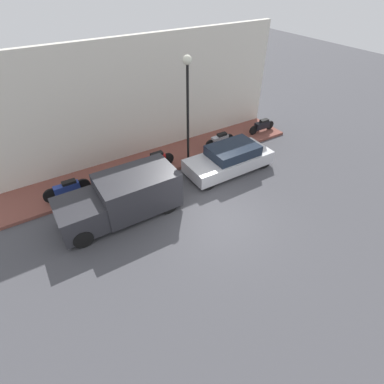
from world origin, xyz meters
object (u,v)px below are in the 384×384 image
(delivery_van, at_px, (121,198))
(motorcycle_blue, at_px, (67,189))
(motorcycle_black, at_px, (262,125))
(motorcycle_red, at_px, (155,160))
(streetlamp, at_px, (188,91))
(scooter_silver, at_px, (220,140))
(parked_car, at_px, (230,159))

(delivery_van, bearing_deg, motorcycle_blue, 37.18)
(delivery_van, relative_size, motorcycle_black, 2.63)
(motorcycle_red, xyz_separation_m, motorcycle_black, (0.22, -7.04, -0.06))
(delivery_van, height_order, streetlamp, streetlamp)
(motorcycle_black, bearing_deg, delivery_van, 103.98)
(delivery_van, height_order, scooter_silver, delivery_van)
(motorcycle_red, xyz_separation_m, motorcycle_blue, (-0.03, 4.10, -0.02))
(parked_car, bearing_deg, motorcycle_black, -62.87)
(streetlamp, bearing_deg, parked_car, -140.99)
(scooter_silver, xyz_separation_m, streetlamp, (-0.26, 2.15, 3.12))
(motorcycle_red, bearing_deg, motorcycle_blue, 90.39)
(motorcycle_red, height_order, scooter_silver, motorcycle_red)
(motorcycle_blue, distance_m, streetlamp, 6.65)
(parked_car, height_order, scooter_silver, parked_car)
(motorcycle_red, bearing_deg, motorcycle_black, -88.23)
(motorcycle_blue, bearing_deg, delivery_van, -142.82)
(motorcycle_blue, xyz_separation_m, scooter_silver, (0.15, -8.05, -0.04))
(motorcycle_blue, bearing_deg, parked_car, -103.69)
(delivery_van, bearing_deg, motorcycle_red, -49.11)
(parked_car, xyz_separation_m, motorcycle_black, (2.01, -3.92, -0.08))
(motorcycle_red, relative_size, motorcycle_blue, 1.04)
(scooter_silver, bearing_deg, motorcycle_red, 91.77)
(motorcycle_red, height_order, motorcycle_black, motorcycle_red)
(scooter_silver, bearing_deg, motorcycle_blue, 91.07)
(motorcycle_black, height_order, streetlamp, streetlamp)
(parked_car, bearing_deg, motorcycle_blue, 76.31)
(motorcycle_red, bearing_deg, streetlamp, -94.45)
(motorcycle_blue, relative_size, motorcycle_black, 1.10)
(parked_car, height_order, motorcycle_black, parked_car)
(parked_car, distance_m, streetlamp, 3.71)
(delivery_van, height_order, motorcycle_blue, delivery_van)
(scooter_silver, relative_size, motorcycle_black, 1.00)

